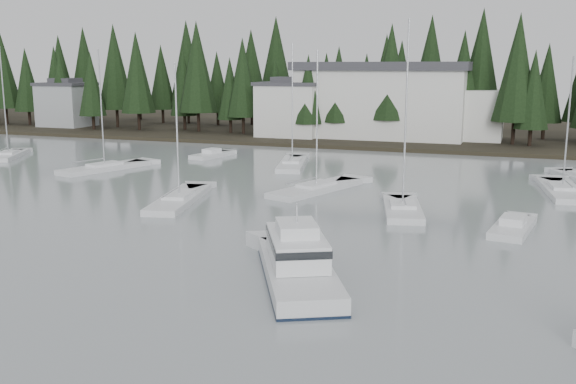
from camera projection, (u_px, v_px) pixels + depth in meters
name	position (u px, v px, depth m)	size (l,w,h in m)	color
far_shore_land	(428.00, 132.00, 106.76)	(240.00, 54.00, 1.00)	black
conifer_treeline	(418.00, 139.00, 96.62)	(200.00, 22.00, 20.00)	black
house_west	(290.00, 108.00, 95.26)	(9.54, 7.42, 8.75)	silver
house_far_west	(67.00, 104.00, 111.15)	(8.48, 7.42, 8.25)	#999EA0
harbor_inn	(395.00, 101.00, 93.10)	(29.50, 11.50, 10.90)	silver
cabin_cruiser_center	(298.00, 267.00, 33.13)	(7.74, 11.03, 4.59)	silver
sailboat_0	(179.00, 201.00, 52.11)	(4.96, 11.27, 11.65)	silver
sailboat_1	(402.00, 211.00, 48.50)	(4.55, 8.81, 14.75)	silver
sailboat_3	(9.00, 157.00, 77.28)	(5.96, 8.80, 13.69)	silver
sailboat_5	(292.00, 165.00, 70.78)	(5.22, 11.29, 13.80)	silver
sailboat_6	(105.00, 169.00, 68.07)	(5.68, 10.68, 13.11)	silver
sailboat_10	(316.00, 190.00, 56.63)	(6.18, 11.16, 12.78)	silver
sailboat_11	(562.00, 192.00, 55.77)	(4.24, 10.77, 12.22)	silver
runabout_1	(513.00, 229.00, 42.98)	(3.13, 6.74, 1.42)	silver
runabout_3	(212.00, 156.00, 77.60)	(3.37, 6.53, 1.42)	silver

